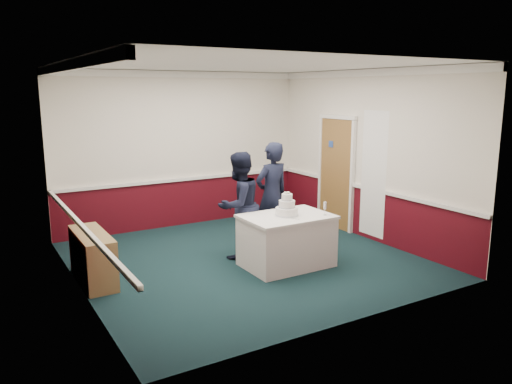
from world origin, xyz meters
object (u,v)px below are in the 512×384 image
wedding_cake (287,208)px  person_woman (272,195)px  champagne_flute (325,206)px  sideboard (93,257)px  cake_table (286,240)px  person_man (239,205)px  cake_knife (293,218)px

wedding_cake → person_woman: bearing=70.8°
champagne_flute → person_woman: size_ratio=0.11×
sideboard → wedding_cake: wedding_cake is taller
cake_table → champagne_flute: champagne_flute is taller
cake_table → person_man: 0.96m
sideboard → cake_table: cake_table is taller
cake_table → champagne_flute: size_ratio=6.44×
sideboard → person_woman: size_ratio=0.67×
person_woman → cake_knife: bearing=65.8°
cake_table → cake_knife: (-0.03, -0.20, 0.39)m
cake_table → sideboard: bearing=162.5°
cake_table → person_man: (-0.42, 0.74, 0.45)m
sideboard → person_woman: (3.01, 0.08, 0.55)m
cake_knife → person_man: person_man is taller
wedding_cake → cake_table: bearing=-90.0°
person_man → sideboard: bearing=-20.7°
sideboard → person_woman: 3.06m
champagne_flute → wedding_cake: bearing=150.8°
person_man → person_woman: (0.74, 0.19, 0.05)m
wedding_cake → cake_knife: bearing=-98.5°
sideboard → cake_knife: cake_knife is taller
cake_knife → person_woman: 1.19m
person_woman → wedding_cake: bearing=63.9°
cake_knife → person_man: 1.02m
wedding_cake → champagne_flute: size_ratio=1.78×
cake_knife → champagne_flute: 0.55m
sideboard → champagne_flute: bearing=-19.5°
cake_table → cake_knife: 0.44m
cake_table → person_woman: person_woman is taller
cake_table → wedding_cake: 0.50m
wedding_cake → person_man: size_ratio=0.21×
sideboard → person_man: (2.27, -0.11, 0.50)m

